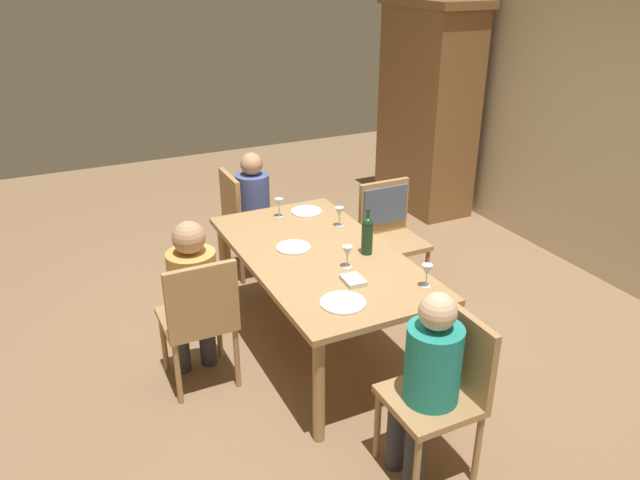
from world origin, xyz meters
The scene contains 21 objects.
ground_plane centered at (0.00, 0.00, 0.00)m, with size 10.00×10.00×0.00m, color #846647.
rear_room_partition centered at (0.00, 2.69, 1.35)m, with size 6.40×0.12×2.70m, color beige.
armoire_cabinet centered at (-2.03, 2.24, 1.10)m, with size 1.18×0.62×2.18m.
dining_table centered at (0.00, 0.00, 0.66)m, with size 1.86×0.98×0.73m.
chair_right_end centered at (1.31, 0.09, 0.53)m, with size 0.44×0.44×0.92m.
chair_near centered at (0.09, -0.87, 0.53)m, with size 0.44×0.44×0.92m.
chair_left_end centered at (-1.31, -0.09, 0.53)m, with size 0.44×0.44×0.92m.
chair_far_left centered at (-0.54, 0.87, 0.59)m, with size 0.46×0.44×0.92m.
person_woman_host centered at (1.31, -0.03, 0.64)m, with size 0.29×0.33×1.09m.
person_man_bearded centered at (-0.03, -0.87, 0.65)m, with size 0.35×0.30×1.12m.
person_man_guest centered at (-1.31, 0.03, 0.63)m, with size 0.28×0.32×1.08m.
wine_bottle_tall_green centered at (0.13, 0.28, 0.88)m, with size 0.08×0.08×0.32m.
wine_glass_near_left centered at (0.26, 0.07, 0.84)m, with size 0.07×0.07×0.15m.
wine_glass_centre centered at (-0.72, 0.00, 0.84)m, with size 0.07×0.07×0.15m.
wine_glass_near_right centered at (0.69, 0.38, 0.84)m, with size 0.07×0.07×0.15m.
wine_glass_far centered at (-0.36, 0.33, 0.84)m, with size 0.07×0.07×0.15m.
dinner_plate_host centered at (-0.15, -0.13, 0.74)m, with size 0.24×0.24×0.01m, color silver.
dinner_plate_guest_left centered at (-0.71, 0.22, 0.74)m, with size 0.24×0.24×0.01m, color white.
dinner_plate_guest_right centered at (0.65, -0.17, 0.74)m, with size 0.27×0.27×0.01m, color white.
folded_napkin centered at (0.45, 0.01, 0.75)m, with size 0.16×0.12×0.03m, color beige.
handbag centered at (-0.07, 0.87, 0.11)m, with size 0.28×0.12×0.22m, color brown.
Camera 1 is at (3.38, -1.63, 2.56)m, focal length 34.83 mm.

